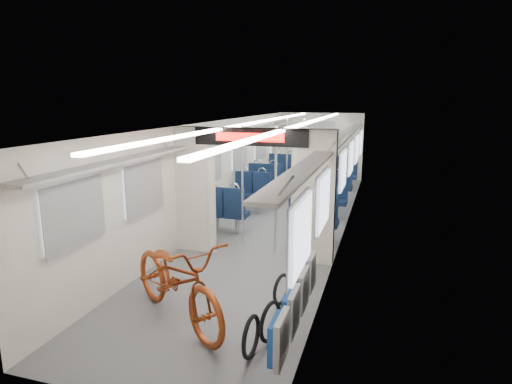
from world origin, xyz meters
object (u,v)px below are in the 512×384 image
stanchion_far_left (287,162)px  seat_bay_far_left (275,174)px  bicycle (177,279)px  stanchion_near_right (276,191)px  stanchion_far_right (303,165)px  bike_hoop_a (251,339)px  bike_hoop_c (282,291)px  bike_hoop_b (270,323)px  stanchion_near_left (243,186)px  seat_bay_far_right (339,176)px  flip_bench (297,300)px  seat_bay_near_right (321,203)px  seat_bay_near_left (240,198)px

stanchion_far_left → seat_bay_far_left: bearing=116.1°
bicycle → stanchion_near_right: bearing=24.5°
stanchion_far_left → stanchion_far_right: size_ratio=1.00×
bike_hoop_a → seat_bay_far_left: size_ratio=0.22×
bike_hoop_c → stanchion_far_left: 5.79m
bike_hoop_b → seat_bay_far_left: bearing=104.1°
stanchion_near_left → seat_bay_far_right: bearing=75.0°
seat_bay_far_right → stanchion_far_right: size_ratio=0.93×
flip_bench → stanchion_far_left: stanchion_far_left is taller
bike_hoop_b → stanchion_far_right: 6.31m
seat_bay_near_right → stanchion_far_left: 2.32m
bike_hoop_b → seat_bay_near_left: 5.05m
stanchion_near_right → stanchion_far_right: same height
seat_bay_far_left → bike_hoop_b: bearing=-75.9°
stanchion_near_right → seat_bay_far_right: bearing=83.4°
seat_bay_far_right → stanchion_far_left: bearing=-127.1°
stanchion_far_right → bike_hoop_b: bearing=-82.5°
bicycle → flip_bench: 1.56m
flip_bench → bike_hoop_b: bearing=174.8°
bike_hoop_b → seat_bay_near_left: (-1.98, 4.63, 0.32)m
bike_hoop_c → stanchion_far_left: size_ratio=0.19×
stanchion_near_right → stanchion_far_right: (-0.11, 3.24, 0.00)m
flip_bench → bike_hoop_c: bearing=112.7°
flip_bench → bike_hoop_c: (-0.40, 0.96, -0.38)m
bike_hoop_a → stanchion_near_right: size_ratio=0.21×
seat_bay_near_right → stanchion_near_right: 1.86m
bicycle → seat_bay_near_right: size_ratio=0.96×
bicycle → stanchion_near_left: stanchion_near_left is taller
stanchion_near_left → stanchion_far_right: bearing=78.6°
stanchion_near_left → stanchion_far_right: same height
bike_hoop_b → stanchion_far_left: (-1.31, 6.51, 0.93)m
seat_bay_near_right → seat_bay_near_left: bearing=179.4°
stanchion_far_right → stanchion_far_left: bearing=147.1°
seat_bay_far_left → stanchion_far_right: size_ratio=0.98×
bike_hoop_c → seat_bay_far_right: 7.17m
stanchion_near_left → stanchion_near_right: (0.71, -0.24, 0.00)m
seat_bay_near_right → stanchion_far_right: bearing=114.2°
stanchion_near_left → stanchion_far_right: 3.05m
seat_bay_near_right → seat_bay_far_right: (0.00, 3.48, -0.01)m
flip_bench → seat_bay_far_left: seat_bay_far_left is taller
bike_hoop_b → stanchion_near_right: (-0.70, 2.95, 0.93)m
bicycle → flip_bench: bearing=-59.6°
seat_bay_far_right → stanchion_near_left: stanchion_near_left is taller
seat_bay_near_left → seat_bay_near_right: seat_bay_near_right is taller
bicycle → stanchion_near_left: (-0.18, 3.09, 0.58)m
seat_bay_far_left → seat_bay_far_right: size_ratio=1.05×
bicycle → bike_hoop_b: 1.29m
flip_bench → stanchion_near_left: size_ratio=0.90×
seat_bay_near_left → stanchion_far_left: bearing=70.3°
seat_bay_near_left → stanchion_far_left: size_ratio=0.92×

